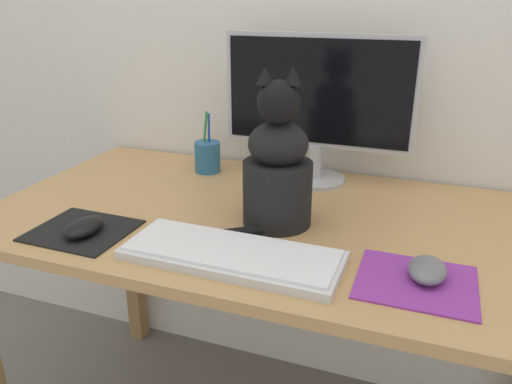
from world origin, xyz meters
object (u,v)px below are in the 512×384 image
object	(u,v)px
computer_mouse_left	(84,227)
pen_cup	(208,156)
computer_mouse_right	(427,270)
keyboard	(232,254)
monitor	(318,101)
cat	(277,169)

from	to	relation	value
computer_mouse_left	pen_cup	world-z (taller)	pen_cup
computer_mouse_right	keyboard	bearing A→B (deg)	-171.53
monitor	computer_mouse_right	distance (m)	0.58
cat	monitor	bearing A→B (deg)	72.71
keyboard	computer_mouse_right	distance (m)	0.37
monitor	pen_cup	distance (m)	0.36
monitor	computer_mouse_left	world-z (taller)	monitor
computer_mouse_left	pen_cup	distance (m)	0.48
computer_mouse_left	computer_mouse_right	world-z (taller)	computer_mouse_right
computer_mouse_left	cat	bearing A→B (deg)	28.64
keyboard	pen_cup	distance (m)	0.54
keyboard	cat	bearing A→B (deg)	81.68
computer_mouse_right	pen_cup	distance (m)	0.75
monitor	pen_cup	bearing A→B (deg)	-174.63
cat	pen_cup	size ratio (longest dim) A/B	2.00
monitor	computer_mouse_right	size ratio (longest dim) A/B	5.15
computer_mouse_right	cat	distance (m)	0.37
computer_mouse_left	cat	world-z (taller)	cat
keyboard	pen_cup	size ratio (longest dim) A/B	2.48
computer_mouse_left	computer_mouse_right	size ratio (longest dim) A/B	1.07
monitor	pen_cup	size ratio (longest dim) A/B	2.90
keyboard	pen_cup	xyz separation A→B (m)	(-0.27, 0.46, 0.03)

